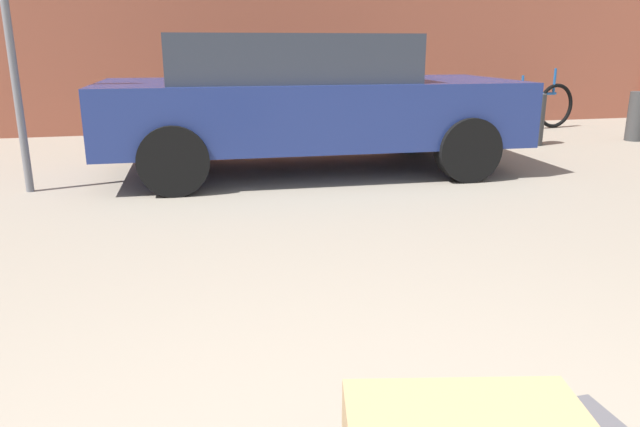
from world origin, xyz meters
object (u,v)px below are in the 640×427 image
object	(u,v)px
bollard_kerb_near	(444,123)
no_parking_sign	(7,21)
parked_car	(305,100)
bicycle_leaning	(530,106)
bollard_kerb_mid	(535,120)
bollard_kerb_far	(636,116)

from	to	relation	value
bollard_kerb_near	no_parking_sign	distance (m)	5.07
parked_car	bicycle_leaning	bearing A→B (deg)	28.80
bollard_kerb_near	bollard_kerb_mid	size ratio (longest dim) A/B	1.00
bollard_kerb_near	bollard_kerb_far	size ratio (longest dim) A/B	1.00
bicycle_leaning	bollard_kerb_mid	distance (m)	1.61
bicycle_leaning	parked_car	bearing A→B (deg)	-151.20
bollard_kerb_near	no_parking_sign	bearing A→B (deg)	-165.20
parked_car	no_parking_sign	size ratio (longest dim) A/B	1.77
bollard_kerb_mid	bollard_kerb_far	size ratio (longest dim) A/B	1.00
parked_car	bollard_kerb_mid	size ratio (longest dim) A/B	6.33
parked_car	bollard_kerb_near	size ratio (longest dim) A/B	6.33
parked_car	bollard_kerb_near	distance (m)	2.30
bollard_kerb_far	bollard_kerb_mid	bearing A→B (deg)	180.00
bollard_kerb_mid	no_parking_sign	bearing A→B (deg)	-168.35
bollard_kerb_far	bollard_kerb_near	bearing A→B (deg)	180.00
bollard_kerb_near	no_parking_sign	world-z (taller)	no_parking_sign
parked_car	bollard_kerb_near	bearing A→B (deg)	24.27
bicycle_leaning	bollard_kerb_far	xyz separation A→B (m)	(0.80, -1.39, -0.03)
bollard_kerb_near	no_parking_sign	size ratio (longest dim) A/B	0.28
parked_car	bollard_kerb_far	xyz separation A→B (m)	(5.02, 0.93, -0.42)
bicycle_leaning	bollard_kerb_near	world-z (taller)	bicycle_leaning
bollard_kerb_mid	bicycle_leaning	bearing A→B (deg)	59.50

